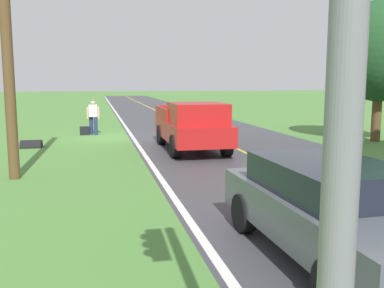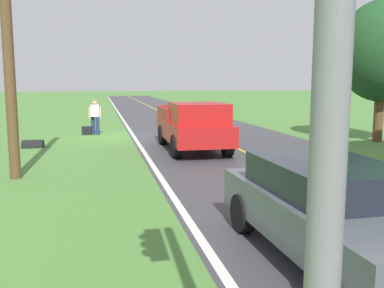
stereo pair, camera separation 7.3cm
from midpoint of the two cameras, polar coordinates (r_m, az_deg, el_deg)
The scene contains 11 objects.
ground_plane at distance 20.59m, azimuth -10.43°, elevation 0.95°, with size 200.00×200.00×0.00m, color #4C7F38.
road_surface at distance 21.23m, azimuth 1.78°, elevation 1.31°, with size 7.63×120.00×0.00m, color #3D3D42.
lane_edge_line at distance 20.64m, azimuth -8.04°, elevation 1.04°, with size 0.16×117.60×0.00m, color silver.
lane_centre_line at distance 21.23m, azimuth 1.78°, elevation 1.31°, with size 0.14×117.60×0.00m, color gold.
hitchhiker_walking at distance 21.54m, azimuth -13.04°, elevation 3.81°, with size 0.62×0.51×1.75m.
suitcase_carried at distance 21.54m, azimuth -14.09°, elevation 1.72°, with size 0.20×0.46×0.42m, color black.
pickup_truck_passing at distance 16.03m, azimuth -0.08°, elevation 2.53°, with size 2.13×5.41×1.82m.
tree_far_side_near at distance 20.18m, azimuth 23.55°, elevation 11.17°, with size 3.70×3.70×5.97m.
sedan_ahead_same_lane at distance 6.59m, azimuth 17.82°, elevation -8.04°, with size 2.00×4.44×1.41m.
utility_pole_roadside at distance 12.29m, azimuth -23.60°, elevation 14.51°, with size 0.28×0.28×8.09m, color brown.
drainage_culvert at distance 18.06m, azimuth -20.57°, elevation -0.44°, with size 0.60×0.60×0.80m, color black.
Camera 1 is at (0.77, 20.41, 2.56)m, focal length 40.33 mm.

